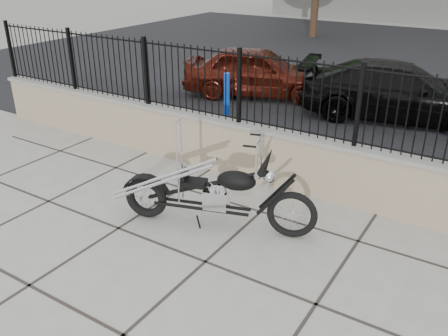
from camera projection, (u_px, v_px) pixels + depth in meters
name	position (u px, v px, depth m)	size (l,w,h in m)	color
ground_plane	(205.00, 262.00, 6.03)	(90.00, 90.00, 0.00)	#99968E
parking_lot	(418.00, 71.00, 15.64)	(30.00, 30.00, 0.00)	black
retaining_wall	(291.00, 160.00, 7.75)	(14.00, 0.36, 0.96)	gray
iron_fence	(295.00, 96.00, 7.30)	(14.00, 0.08, 1.20)	black
chopper_motorcycle	(212.00, 176.00, 6.49)	(2.67, 0.47, 1.60)	black
car_red	(257.00, 71.00, 12.68)	(1.56, 3.88, 1.32)	#46120A
car_black	(398.00, 91.00, 10.93)	(1.82, 4.48, 1.30)	black
bollard_a	(227.00, 98.00, 10.72)	(0.14, 0.14, 1.14)	blue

